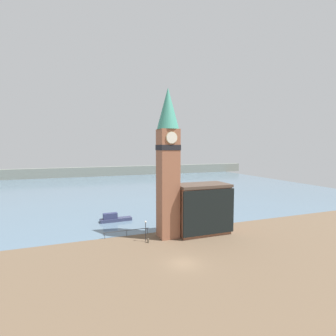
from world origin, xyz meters
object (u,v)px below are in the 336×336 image
object	(u,v)px
pier_building	(202,208)
mooring_bollard_near	(148,240)
lamp_post	(146,227)
boat_near	(114,218)
clock_tower	(168,159)

from	to	relation	value
pier_building	mooring_bollard_near	bearing A→B (deg)	-172.53
lamp_post	boat_near	bearing A→B (deg)	102.32
pier_building	mooring_bollard_near	distance (m)	11.51
mooring_bollard_near	lamp_post	size ratio (longest dim) A/B	0.22
boat_near	lamp_post	distance (m)	14.25
pier_building	boat_near	bearing A→B (deg)	136.70
boat_near	mooring_bollard_near	distance (m)	14.86
clock_tower	mooring_bollard_near	xyz separation A→B (m)	(-4.09, -1.61, -13.26)
mooring_bollard_near	lamp_post	bearing A→B (deg)	108.85
clock_tower	lamp_post	distance (m)	12.01
clock_tower	boat_near	distance (m)	19.73
boat_near	mooring_bollard_near	size ratio (longest dim) A/B	8.80
clock_tower	lamp_post	size ratio (longest dim) A/B	7.29
pier_building	lamp_post	world-z (taller)	pier_building
pier_building	clock_tower	bearing A→B (deg)	178.14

